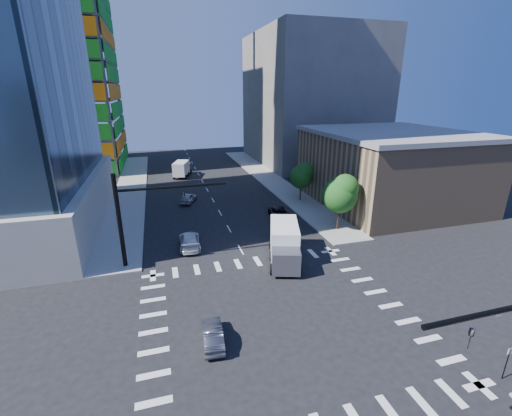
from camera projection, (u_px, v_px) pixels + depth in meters
name	position (u px, v px, depth m)	size (l,w,h in m)	color
ground	(279.00, 318.00, 25.47)	(160.00, 160.00, 0.00)	black
road_markings	(279.00, 318.00, 25.47)	(20.00, 20.00, 0.01)	silver
sidewalk_ne	(270.00, 179.00, 65.04)	(5.00, 60.00, 0.15)	gray
sidewalk_nw	(131.00, 189.00, 58.47)	(5.00, 60.00, 0.15)	gray
construction_building	(41.00, 44.00, 66.43)	(25.16, 34.50, 70.60)	slate
commercial_building	(389.00, 167.00, 50.28)	(20.50, 22.50, 10.60)	#967857
bg_building_ne	(310.00, 100.00, 77.92)	(24.00, 30.00, 28.00)	#615B58
signal_mast_nw	(136.00, 211.00, 31.49)	(10.20, 0.40, 9.00)	black
tree_south	(341.00, 193.00, 39.88)	(4.16, 4.16, 6.82)	#382316
tree_north	(302.00, 175.00, 51.08)	(3.54, 3.52, 5.78)	#382316
no_parking_sign	(507.00, 360.00, 19.67)	(0.30, 0.06, 2.20)	black
car_nb_far	(280.00, 214.00, 44.92)	(2.23, 4.84, 1.35)	black
car_sb_near	(190.00, 240.00, 36.80)	(2.11, 5.20, 1.51)	silver
car_sb_mid	(188.00, 198.00, 51.36)	(1.71, 4.25, 1.45)	#9A9EA1
car_sb_cross	(213.00, 335.00, 22.83)	(1.31, 3.76, 1.24)	#49494E
box_truck_near	(285.00, 247.00, 33.37)	(4.81, 7.33, 3.55)	black
box_truck_far	(182.00, 169.00, 66.89)	(4.07, 6.26, 3.04)	black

